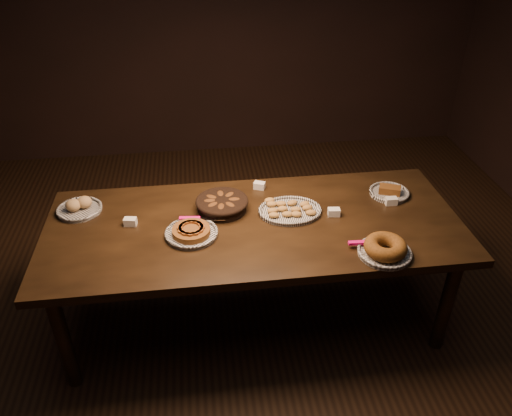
{
  "coord_description": "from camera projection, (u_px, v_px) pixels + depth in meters",
  "views": [
    {
      "loc": [
        -0.29,
        -2.34,
        2.4
      ],
      "look_at": [
        0.02,
        0.05,
        0.82
      ],
      "focal_mm": 35.0,
      "sensor_mm": 36.0,
      "label": 1
    }
  ],
  "objects": [
    {
      "name": "loaf_plate",
      "position": [
        389.0,
        192.0,
        3.13
      ],
      "size": [
        0.25,
        0.25,
        0.06
      ],
      "rotation": [
        0.0,
        0.0,
        -0.39
      ],
      "color": "black",
      "rests_on": "buffet_table"
    },
    {
      "name": "bundt_cake_plate",
      "position": [
        385.0,
        249.0,
        2.61
      ],
      "size": [
        0.32,
        0.29,
        0.09
      ],
      "rotation": [
        0.0,
        0.0,
        -0.35
      ],
      "color": "black",
      "rests_on": "buffet_table"
    },
    {
      "name": "bread_roll_plate",
      "position": [
        79.0,
        207.0,
        2.97
      ],
      "size": [
        0.27,
        0.27,
        0.08
      ],
      "rotation": [
        0.0,
        0.0,
        0.36
      ],
      "color": "white",
      "rests_on": "buffet_table"
    },
    {
      "name": "tent_cards",
      "position": [
        265.0,
        210.0,
        2.95
      ],
      "size": [
        1.63,
        0.55,
        0.04
      ],
      "color": "white",
      "rests_on": "buffet_table"
    },
    {
      "name": "ground",
      "position": [
        255.0,
        316.0,
        3.29
      ],
      "size": [
        5.0,
        5.0,
        0.0
      ],
      "primitive_type": "plane",
      "color": "black",
      "rests_on": "ground"
    },
    {
      "name": "apple_tart_plate",
      "position": [
        191.0,
        232.0,
        2.77
      ],
      "size": [
        0.35,
        0.3,
        0.06
      ],
      "rotation": [
        0.0,
        0.0,
        -0.08
      ],
      "color": "white",
      "rests_on": "buffet_table"
    },
    {
      "name": "buffet_table",
      "position": [
        254.0,
        233.0,
        2.92
      ],
      "size": [
        2.4,
        1.0,
        0.75
      ],
      "color": "black",
      "rests_on": "ground"
    },
    {
      "name": "croissant_basket",
      "position": [
        222.0,
        203.0,
        2.97
      ],
      "size": [
        0.38,
        0.38,
        0.08
      ],
      "rotation": [
        0.0,
        0.0,
        0.41
      ],
      "color": "black",
      "rests_on": "buffet_table"
    },
    {
      "name": "madeleine_platter",
      "position": [
        289.0,
        210.0,
        2.96
      ],
      "size": [
        0.37,
        0.3,
        0.04
      ],
      "rotation": [
        0.0,
        0.0,
        0.3
      ],
      "color": "black",
      "rests_on": "buffet_table"
    }
  ]
}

